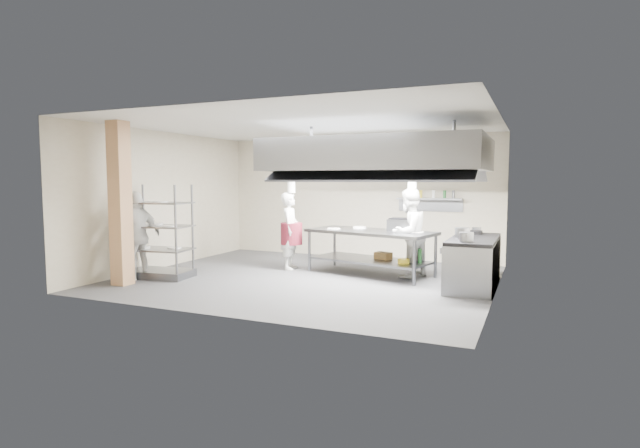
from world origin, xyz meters
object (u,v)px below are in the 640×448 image
at_px(cooking_range, 473,264).
at_px(chef_plating, 137,235).
at_px(island, 370,252).
at_px(griddle, 401,225).
at_px(stockpot, 462,233).
at_px(chef_head, 290,231).
at_px(pass_rack, 159,231).
at_px(chef_line, 409,233).

relative_size(cooking_range, chef_plating, 1.16).
relative_size(island, chef_plating, 1.51).
distance_m(island, chef_plating, 4.62).
height_order(griddle, stockpot, griddle).
xyz_separation_m(chef_head, stockpot, (3.68, -0.45, 0.16)).
bearing_deg(pass_rack, chef_head, 35.68).
xyz_separation_m(griddle, stockpot, (1.28, -0.64, -0.04)).
xyz_separation_m(pass_rack, chef_plating, (-0.25, -0.32, -0.06)).
bearing_deg(island, cooking_range, 2.92).
bearing_deg(chef_plating, island, 129.37).
bearing_deg(chef_head, griddle, -99.90).
height_order(pass_rack, cooking_range, pass_rack).
bearing_deg(stockpot, pass_rack, -165.86).
xyz_separation_m(island, chef_head, (-1.78, -0.09, 0.38)).
bearing_deg(stockpot, chef_head, 173.07).
xyz_separation_m(chef_line, stockpot, (1.11, -0.58, 0.11)).
height_order(chef_plating, griddle, chef_plating).
relative_size(pass_rack, chef_head, 1.10).
height_order(cooking_range, chef_line, chef_line).
bearing_deg(chef_plating, chef_head, 144.32).
distance_m(cooking_range, chef_line, 1.45).
xyz_separation_m(chef_head, chef_line, (2.56, 0.14, 0.05)).
bearing_deg(stockpot, chef_line, 152.31).
distance_m(cooking_range, chef_head, 3.90).
relative_size(island, chef_head, 1.56).
height_order(island, chef_plating, chef_plating).
xyz_separation_m(chef_plating, griddle, (4.62, 2.38, 0.17)).
xyz_separation_m(cooking_range, chef_line, (-1.30, 0.43, 0.47)).
height_order(chef_line, griddle, chef_line).
bearing_deg(chef_line, pass_rack, -41.43).
xyz_separation_m(pass_rack, chef_head, (1.97, 1.87, -0.09)).
xyz_separation_m(island, chef_line, (0.78, 0.05, 0.43)).
distance_m(chef_plating, stockpot, 6.15).
height_order(island, griddle, griddle).
distance_m(pass_rack, griddle, 4.83).
bearing_deg(island, pass_rack, -138.91).
bearing_deg(chef_line, griddle, -82.76).
bearing_deg(chef_plating, stockpot, 116.14).
relative_size(chef_head, stockpot, 6.32).
bearing_deg(chef_head, chef_plating, 120.25).
distance_m(chef_head, chef_line, 2.57).
xyz_separation_m(chef_head, chef_plating, (-2.22, -2.19, 0.03)).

